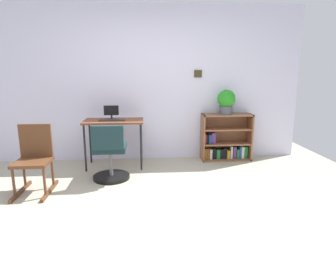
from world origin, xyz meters
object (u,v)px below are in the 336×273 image
Objects in this scene: office_chair at (110,156)px; rocking_chair at (34,158)px; desk at (114,125)px; potted_plant_on_shelf at (226,101)px; keyboard at (112,120)px; monitor at (111,114)px; bookshelf_low at (225,140)px.

rocking_chair reaches higher than office_chair.
desk is 2.25× the size of potted_plant_on_shelf.
keyboard is 0.47× the size of rocking_chair.
office_chair is at bearing -156.02° from potted_plant_on_shelf.
keyboard is at bearing -105.63° from desk.
keyboard is at bearing -171.89° from potted_plant_on_shelf.
desk is 1.90m from potted_plant_on_shelf.
office_chair is (0.02, -0.56, -0.42)m from keyboard.
office_chair is at bearing -88.40° from keyboard.
rocking_chair is (-0.91, -0.92, -0.25)m from desk.
rocking_chair is at bearing -136.34° from keyboard.
keyboard is at bearing 91.60° from office_chair.
monitor reaches higher than desk.
monitor is 1.37m from rocking_chair.
rocking_chair is at bearing -134.81° from desk.
office_chair is 1.98× the size of potted_plant_on_shelf.
potted_plant_on_shelf is at bearing 5.00° from monitor.
monitor is 0.14m from keyboard.
rocking_chair is (-0.88, -0.96, -0.42)m from monitor.
potted_plant_on_shelf reaches higher than office_chair.
desk is 1.13× the size of office_chair.
potted_plant_on_shelf is at bearing -110.09° from bookshelf_low.
desk is 1.92m from bookshelf_low.
monitor is at bearing 92.75° from office_chair.
keyboard is at bearing 43.66° from rocking_chair.
potted_plant_on_shelf reaches higher than bookshelf_low.
monitor is 1.99m from bookshelf_low.
monitor is at bearing 99.01° from keyboard.
bookshelf_low is (2.79, 1.17, -0.09)m from rocking_chair.
rocking_chair is 3.02m from bookshelf_low.
bookshelf_low is 2.06× the size of potted_plant_on_shelf.
potted_plant_on_shelf is (1.87, 0.27, 0.26)m from keyboard.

